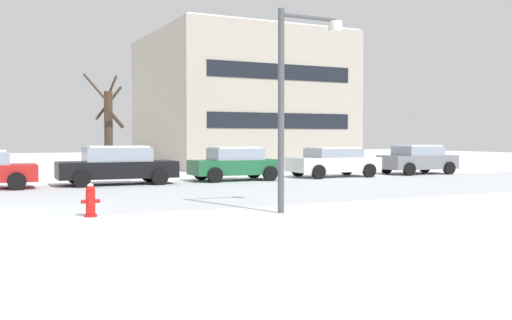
# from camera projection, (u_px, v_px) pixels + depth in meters

# --- Properties ---
(ground_plane) EXTENTS (120.00, 120.00, 0.00)m
(ground_plane) POSITION_uv_depth(u_px,v_px,m) (4.00, 216.00, 14.07)
(ground_plane) COLOR white
(fire_hydrant) EXTENTS (0.44, 0.30, 0.79)m
(fire_hydrant) POSITION_uv_depth(u_px,v_px,m) (91.00, 200.00, 13.91)
(fire_hydrant) COLOR red
(fire_hydrant) RESTS_ON ground
(street_lamp) EXTENTS (1.84, 0.36, 5.02)m
(street_lamp) POSITION_uv_depth(u_px,v_px,m) (294.00, 87.00, 14.67)
(street_lamp) COLOR #4C4F54
(street_lamp) RESTS_ON ground
(parked_car_black) EXTENTS (4.63, 2.17, 1.53)m
(parked_car_black) POSITION_uv_depth(u_px,v_px,m) (117.00, 165.00, 23.37)
(parked_car_black) COLOR black
(parked_car_black) RESTS_ON ground
(parked_car_green) EXTENTS (3.93, 2.09, 1.45)m
(parked_car_green) POSITION_uv_depth(u_px,v_px,m) (235.00, 163.00, 25.57)
(parked_car_green) COLOR #1E6038
(parked_car_green) RESTS_ON ground
(parked_car_white) EXTENTS (4.25, 2.28, 1.40)m
(parked_car_white) POSITION_uv_depth(u_px,v_px,m) (333.00, 162.00, 27.87)
(parked_car_white) COLOR white
(parked_car_white) RESTS_ON ground
(parked_car_gray) EXTENTS (3.89, 2.18, 1.48)m
(parked_car_gray) POSITION_uv_depth(u_px,v_px,m) (417.00, 159.00, 30.10)
(parked_car_gray) COLOR slate
(parked_car_gray) RESTS_ON ground
(tree_far_left) EXTENTS (1.86, 1.86, 4.82)m
(tree_far_left) POSITION_uv_depth(u_px,v_px,m) (109.00, 130.00, 27.62)
(tree_far_left) COLOR #423326
(tree_far_left) RESTS_ON ground
(building_far_right) EXTENTS (11.60, 11.47, 8.59)m
(building_far_right) POSITION_uv_depth(u_px,v_px,m) (240.00, 101.00, 39.35)
(building_far_right) COLOR #B2A899
(building_far_right) RESTS_ON ground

